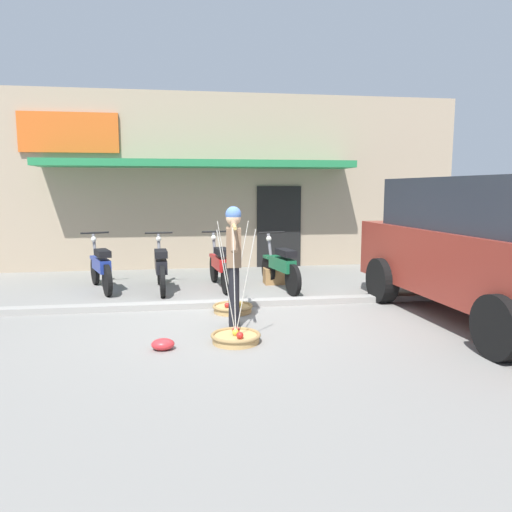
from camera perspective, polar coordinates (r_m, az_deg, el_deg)
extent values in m
plane|color=gray|center=(7.42, -1.81, -7.20)|extent=(90.00, 90.00, 0.00)
cube|color=gray|center=(8.09, -2.40, -5.57)|extent=(20.00, 0.24, 0.10)
cylinder|color=black|center=(6.97, -2.64, -4.57)|extent=(0.15, 0.15, 0.86)
cylinder|color=black|center=(6.79, -2.60, -4.90)|extent=(0.15, 0.15, 0.86)
cube|color=#84664C|center=(6.76, -2.66, 1.06)|extent=(0.23, 0.35, 0.54)
sphere|color=#E0B78E|center=(6.72, -2.68, 4.49)|extent=(0.21, 0.21, 0.21)
sphere|color=#4C70B2|center=(6.72, -2.68, 4.92)|extent=(0.22, 0.22, 0.22)
cylinder|color=#84664C|center=(6.98, -2.72, 2.68)|extent=(0.12, 0.34, 0.43)
cylinder|color=#84664C|center=(6.50, -2.61, 2.30)|extent=(0.12, 0.34, 0.43)
cylinder|color=tan|center=(6.73, -2.67, 3.77)|extent=(0.16, 1.53, 0.04)
cylinder|color=tan|center=(7.71, -2.76, -6.28)|extent=(0.59, 0.59, 0.09)
torus|color=olive|center=(7.70, -2.77, -5.92)|extent=(0.64, 0.64, 0.05)
sphere|color=#68A03D|center=(7.70, -2.62, -5.62)|extent=(0.09, 0.09, 0.09)
sphere|color=gold|center=(7.64, -1.93, -5.76)|extent=(0.08, 0.08, 0.08)
sphere|color=red|center=(7.69, -2.91, -5.62)|extent=(0.10, 0.10, 0.10)
sphere|color=#B3211C|center=(7.62, -3.44, -5.80)|extent=(0.08, 0.08, 0.08)
sphere|color=yellow|center=(7.80, -2.31, -5.49)|extent=(0.08, 0.08, 0.08)
cylinder|color=silver|center=(7.70, -2.90, -0.80)|extent=(0.01, 0.28, 1.36)
cylinder|color=silver|center=(7.49, -3.65, -1.05)|extent=(0.25, 0.15, 1.36)
cylinder|color=silver|center=(7.51, -1.85, -1.01)|extent=(0.25, 0.15, 1.36)
cylinder|color=tan|center=(6.24, -2.39, -9.72)|extent=(0.59, 0.59, 0.09)
torus|color=olive|center=(6.23, -2.40, -9.29)|extent=(0.64, 0.64, 0.05)
sphere|color=red|center=(6.08, -1.91, -9.32)|extent=(0.09, 0.09, 0.09)
sphere|color=red|center=(6.27, -2.38, -8.73)|extent=(0.10, 0.10, 0.10)
sphere|color=gold|center=(6.22, -2.42, -8.96)|extent=(0.08, 0.08, 0.08)
cylinder|color=silver|center=(6.20, -2.57, -2.94)|extent=(0.01, 0.28, 1.36)
cylinder|color=silver|center=(5.98, -3.49, -3.33)|extent=(0.25, 0.15, 1.36)
cylinder|color=silver|center=(6.01, -1.24, -3.27)|extent=(0.25, 0.15, 1.36)
cylinder|color=black|center=(10.38, -18.41, -1.61)|extent=(0.27, 0.57, 0.58)
cylinder|color=black|center=(9.18, -17.10, -2.77)|extent=(0.27, 0.57, 0.58)
cube|color=navy|center=(10.34, -18.47, -0.18)|extent=(0.23, 0.31, 0.06)
cube|color=navy|center=(9.65, -17.74, -0.96)|extent=(0.49, 0.92, 0.24)
cube|color=black|center=(9.44, -17.61, 0.33)|extent=(0.39, 0.60, 0.12)
cylinder|color=slate|center=(10.23, -18.41, 0.46)|extent=(0.16, 0.30, 0.76)
cylinder|color=black|center=(10.11, -18.43, 2.60)|extent=(0.52, 0.21, 0.04)
sphere|color=silver|center=(10.28, -18.55, 1.89)|extent=(0.11, 0.11, 0.11)
cylinder|color=black|center=(10.07, -11.29, -1.64)|extent=(0.13, 0.58, 0.58)
cylinder|color=black|center=(8.85, -10.95, -2.94)|extent=(0.13, 0.58, 0.58)
cube|color=black|center=(10.03, -11.33, -0.17)|extent=(0.16, 0.29, 0.06)
cube|color=black|center=(9.32, -11.14, -1.03)|extent=(0.28, 0.91, 0.24)
cube|color=black|center=(9.11, -11.13, 0.29)|extent=(0.27, 0.58, 0.12)
cylinder|color=slate|center=(9.91, -11.33, 0.49)|extent=(0.09, 0.30, 0.76)
cylinder|color=black|center=(9.79, -11.37, 2.69)|extent=(0.54, 0.08, 0.04)
sphere|color=silver|center=(9.96, -11.39, 1.97)|extent=(0.11, 0.11, 0.11)
cylinder|color=black|center=(10.17, -4.98, -1.42)|extent=(0.15, 0.59, 0.58)
cylinder|color=black|center=(8.97, -3.58, -2.67)|extent=(0.15, 0.59, 0.58)
cube|color=red|center=(10.13, -5.00, 0.04)|extent=(0.17, 0.29, 0.06)
cube|color=red|center=(9.44, -4.22, -0.79)|extent=(0.30, 0.92, 0.24)
cube|color=black|center=(9.23, -4.03, 0.52)|extent=(0.28, 0.58, 0.12)
cylinder|color=slate|center=(10.02, -4.91, 0.69)|extent=(0.09, 0.30, 0.76)
cylinder|color=black|center=(9.90, -4.85, 2.88)|extent=(0.54, 0.10, 0.04)
sphere|color=silver|center=(10.07, -5.00, 2.16)|extent=(0.11, 0.11, 0.11)
cylinder|color=black|center=(9.95, 1.46, -1.60)|extent=(0.19, 0.58, 0.58)
cylinder|color=black|center=(8.83, 4.37, -2.85)|extent=(0.19, 0.58, 0.58)
cube|color=#19663D|center=(9.91, 1.47, -0.11)|extent=(0.19, 0.30, 0.06)
cube|color=#19663D|center=(9.26, 3.08, -0.95)|extent=(0.37, 0.92, 0.24)
cube|color=black|center=(9.06, 3.53, 0.39)|extent=(0.32, 0.59, 0.12)
cylinder|color=slate|center=(9.80, 1.68, 0.56)|extent=(0.12, 0.30, 0.76)
cylinder|color=black|center=(9.69, 1.86, 2.79)|extent=(0.54, 0.14, 0.04)
sphere|color=silver|center=(9.85, 1.52, 2.06)|extent=(0.11, 0.11, 0.11)
cube|color=maroon|center=(7.81, 25.80, -0.80)|extent=(2.18, 4.81, 0.96)
cube|color=#282D38|center=(7.62, 26.88, 5.44)|extent=(1.93, 3.76, 0.76)
cube|color=black|center=(9.83, 17.15, 0.23)|extent=(1.62, 0.20, 0.44)
cylinder|color=black|center=(8.60, 14.61, -2.76)|extent=(0.30, 0.77, 0.76)
cylinder|color=black|center=(9.60, 24.82, -2.15)|extent=(0.30, 0.77, 0.76)
cylinder|color=black|center=(6.20, 26.80, -7.48)|extent=(0.30, 0.77, 0.76)
cube|color=silver|center=(9.82, 17.22, -0.85)|extent=(0.44, 0.04, 0.12)
cube|color=tan|center=(14.32, -7.04, 8.52)|extent=(13.00, 5.00, 4.20)
cube|color=#237F47|center=(11.33, -6.65, 10.72)|extent=(7.15, 1.00, 0.16)
cube|color=#DB5B1E|center=(12.10, -21.16, 13.40)|extent=(2.20, 0.08, 0.90)
cube|color=black|center=(12.06, 2.70, 3.47)|extent=(1.10, 0.06, 2.00)
ellipsoid|color=red|center=(6.06, -10.90, -10.16)|extent=(0.28, 0.22, 0.14)
cube|color=olive|center=(9.95, 2.22, -2.36)|extent=(0.44, 0.36, 0.32)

